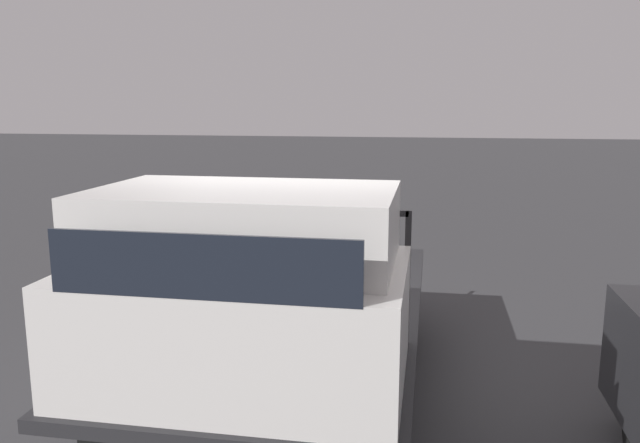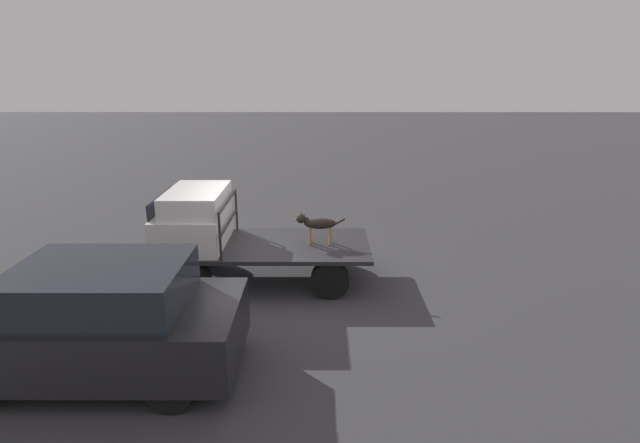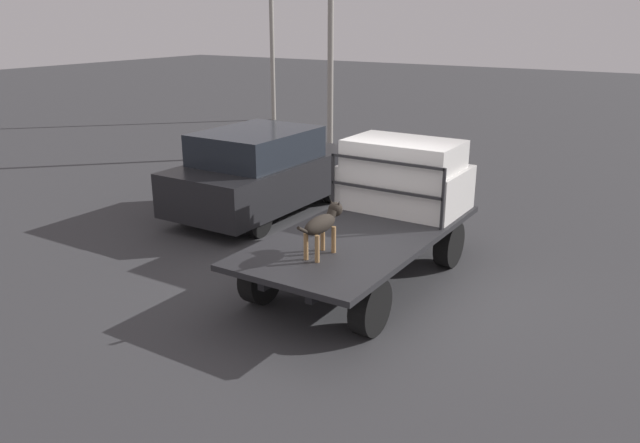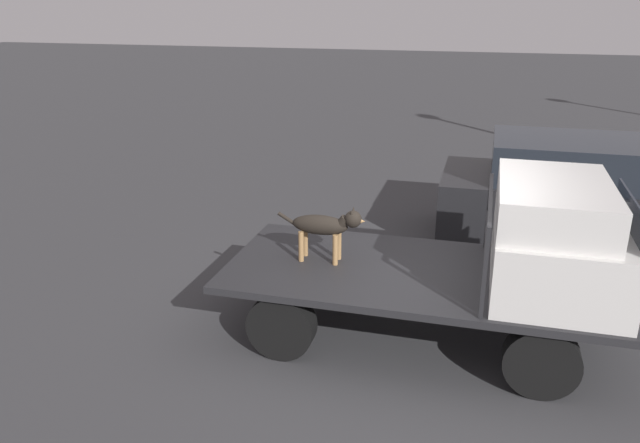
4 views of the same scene
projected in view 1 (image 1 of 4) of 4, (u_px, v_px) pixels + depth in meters
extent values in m
plane|color=#38383A|center=(296.00, 393.00, 5.18)|extent=(80.00, 80.00, 0.00)
cylinder|color=black|center=(125.00, 421.00, 4.01)|extent=(0.72, 0.24, 0.72)
cylinder|color=black|center=(405.00, 308.00, 6.23)|extent=(0.72, 0.24, 0.72)
cylinder|color=black|center=(244.00, 299.00, 6.52)|extent=(0.72, 0.24, 0.72)
cube|color=black|center=(337.00, 326.00, 5.01)|extent=(3.85, 0.10, 0.18)
cube|color=black|center=(254.00, 321.00, 5.13)|extent=(3.85, 0.10, 0.18)
cube|color=#232326|center=(295.00, 308.00, 5.05)|extent=(4.19, 1.99, 0.08)
cube|color=silver|center=(243.00, 322.00, 3.61)|extent=(1.27, 1.87, 0.69)
cube|color=silver|center=(245.00, 225.00, 3.60)|extent=(1.08, 1.72, 0.42)
cube|color=black|center=(201.00, 267.00, 2.91)|extent=(0.02, 1.53, 0.32)
cube|color=#232326|center=(407.00, 278.00, 4.12)|extent=(0.04, 0.04, 0.91)
cube|color=#232326|center=(148.00, 266.00, 4.43)|extent=(0.04, 0.04, 0.91)
cube|color=#232326|center=(272.00, 209.00, 4.19)|extent=(0.04, 1.83, 0.04)
cube|color=#232326|center=(273.00, 272.00, 4.27)|extent=(0.04, 1.83, 0.04)
cylinder|color=#9E7547|center=(325.00, 256.00, 5.87)|extent=(0.06, 0.06, 0.35)
cylinder|color=#9E7547|center=(308.00, 255.00, 5.90)|extent=(0.06, 0.06, 0.35)
cylinder|color=#9E7547|center=(332.00, 246.00, 6.25)|extent=(0.06, 0.06, 0.35)
cylinder|color=#9E7547|center=(315.00, 246.00, 6.28)|extent=(0.06, 0.06, 0.35)
ellipsoid|color=black|center=(320.00, 225.00, 6.03)|extent=(0.64, 0.22, 0.22)
sphere|color=#9E7547|center=(317.00, 233.00, 5.87)|extent=(0.10, 0.10, 0.10)
cylinder|color=black|center=(315.00, 225.00, 5.75)|extent=(0.16, 0.12, 0.15)
sphere|color=black|center=(313.00, 222.00, 5.64)|extent=(0.19, 0.19, 0.19)
cone|color=#9E7547|center=(311.00, 226.00, 5.57)|extent=(0.11, 0.11, 0.11)
cone|color=black|center=(319.00, 214.00, 5.63)|extent=(0.06, 0.08, 0.10)
cone|color=black|center=(307.00, 213.00, 5.65)|extent=(0.06, 0.08, 0.10)
cylinder|color=black|center=(326.00, 217.00, 6.38)|extent=(0.27, 0.04, 0.18)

